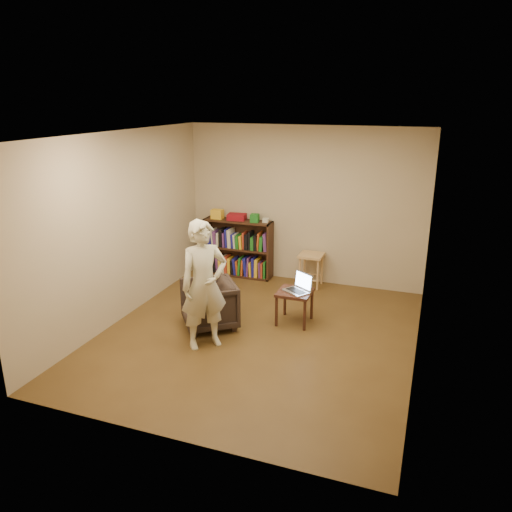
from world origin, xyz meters
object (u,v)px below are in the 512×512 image
(stool, at_px, (311,260))
(laptop, at_px, (299,287))
(armchair, at_px, (209,304))
(side_table, at_px, (295,296))
(bookshelf, at_px, (239,251))
(person, at_px, (204,285))

(stool, xyz_separation_m, laptop, (0.19, -1.44, 0.08))
(armchair, height_order, side_table, armchair)
(stool, height_order, laptop, laptop)
(armchair, relative_size, side_table, 1.51)
(laptop, bearing_deg, side_table, -128.29)
(armchair, bearing_deg, bookshelf, 153.66)
(person, bearing_deg, armchair, 65.61)
(stool, xyz_separation_m, side_table, (0.13, -1.46, -0.06))
(side_table, bearing_deg, bookshelf, 133.38)
(bookshelf, xyz_separation_m, person, (0.59, -2.57, 0.38))
(bookshelf, height_order, side_table, bookshelf)
(stool, bearing_deg, bookshelf, 176.29)
(stool, distance_m, side_table, 1.46)
(laptop, bearing_deg, bookshelf, 168.21)
(armchair, xyz_separation_m, laptop, (1.12, 0.53, 0.21))
(bookshelf, xyz_separation_m, armchair, (0.39, -2.06, -0.12))
(side_table, height_order, person, person)
(bookshelf, height_order, person, person)
(bookshelf, xyz_separation_m, stool, (1.33, -0.09, 0.01))
(bookshelf, height_order, armchair, bookshelf)
(stool, relative_size, side_table, 1.18)
(bookshelf, height_order, stool, bookshelf)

